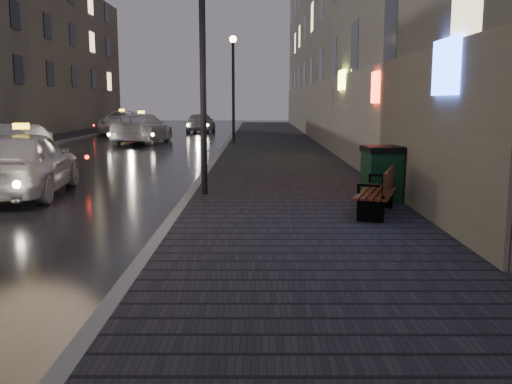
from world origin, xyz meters
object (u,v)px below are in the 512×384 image
bench (380,191)px  car_far (201,123)px  lamp_near (203,44)px  trash_bin (382,173)px  lamp_far (233,76)px  car_left_mid (10,142)px  taxi_near (23,163)px  taxi_far (122,122)px  taxi_mid (142,128)px

bench → car_far: 31.39m
lamp_near → car_far: (-2.87, 28.34, -2.78)m
bench → trash_bin: bearing=95.9°
lamp_far → car_left_mid: (-8.27, -7.11, -2.81)m
bench → trash_bin: size_ratio=1.56×
taxi_near → car_far: (1.53, 27.66, -0.09)m
taxi_far → car_far: bearing=13.1°
lamp_near → taxi_far: lamp_near is taller
bench → lamp_near: bearing=164.4°
lamp_far → taxi_far: size_ratio=0.94×
car_left_mid → taxi_near: bearing=-57.1°
taxi_mid → car_far: taxi_mid is taller
lamp_far → taxi_mid: lamp_far is taller
bench → taxi_far: taxi_far is taller
bench → trash_bin: trash_bin is taller
lamp_near → car_far: lamp_near is taller
bench → car_far: car_far is taller
trash_bin → bench: bearing=-110.4°
trash_bin → taxi_mid: (-8.87, 18.82, 0.05)m
taxi_far → taxi_near: bearing=-85.3°
bench → taxi_far: size_ratio=0.32×
taxi_near → car_left_mid: bearing=-70.9°
taxi_mid → lamp_far: bearing=165.9°
trash_bin → car_left_mid: size_ratio=0.28×
lamp_near → bench: bearing=-34.5°
taxi_near → car_left_mid: (-3.86, 8.21, -0.11)m
lamp_near → bench: (3.50, -2.40, -2.90)m
taxi_near → car_left_mid: taxi_near is taller
bench → taxi_mid: 22.04m
car_far → trash_bin: bearing=107.4°
bench → taxi_mid: (-8.52, 20.33, 0.20)m
bench → car_left_mid: size_ratio=0.44×
trash_bin → car_far: (-6.72, 29.23, -0.03)m
taxi_near → taxi_mid: 17.26m
car_left_mid → car_far: size_ratio=0.99×
taxi_near → car_far: taxi_near is taller
lamp_near → bench: size_ratio=2.90×
lamp_near → car_left_mid: (-8.27, 8.89, -2.81)m
lamp_far → bench: lamp_far is taller
car_left_mid → taxi_far: 17.89m
lamp_near → taxi_mid: bearing=105.7°
lamp_near → trash_bin: bearing=-13.1°
taxi_mid → car_left_mid: bearing=77.1°
lamp_near → taxi_near: lamp_near is taller
car_left_mid → taxi_mid: 9.61m
lamp_far → car_far: size_ratio=1.27×
bench → taxi_far: 31.41m
bench → taxi_near: taxi_near is taller
car_left_mid → taxi_mid: size_ratio=0.76×
lamp_far → taxi_mid: size_ratio=0.96×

